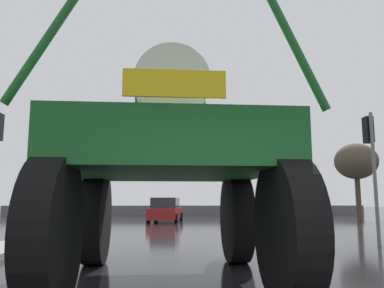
# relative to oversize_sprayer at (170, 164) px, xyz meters

# --- Properties ---
(ground_plane) EXTENTS (120.00, 120.00, 0.00)m
(ground_plane) POSITION_rel_oversize_sprayer_xyz_m (0.79, 13.60, -1.98)
(ground_plane) COLOR black
(oversize_sprayer) EXTENTS (4.40, 5.56, 4.77)m
(oversize_sprayer) POSITION_rel_oversize_sprayer_xyz_m (0.00, 0.00, 0.00)
(oversize_sprayer) COLOR black
(oversize_sprayer) RESTS_ON ground
(sedan_ahead) EXTENTS (2.26, 4.27, 1.52)m
(sedan_ahead) POSITION_rel_oversize_sprayer_xyz_m (-0.63, 18.17, -1.27)
(sedan_ahead) COLOR maroon
(sedan_ahead) RESTS_ON ground
(traffic_signal_near_right) EXTENTS (0.24, 0.54, 4.10)m
(traffic_signal_near_right) POSITION_rel_oversize_sprayer_xyz_m (6.23, 5.04, 1.01)
(traffic_signal_near_right) COLOR slate
(traffic_signal_near_right) RESTS_ON ground
(bare_tree_right) EXTENTS (3.00, 3.00, 5.40)m
(bare_tree_right) POSITION_rel_oversize_sprayer_xyz_m (12.90, 20.28, 2.10)
(bare_tree_right) COLOR #473828
(bare_tree_right) RESTS_ON ground
(roadside_barrier) EXTENTS (31.61, 0.24, 0.90)m
(roadside_barrier) POSITION_rel_oversize_sprayer_xyz_m (0.79, 27.38, -1.53)
(roadside_barrier) COLOR #59595B
(roadside_barrier) RESTS_ON ground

